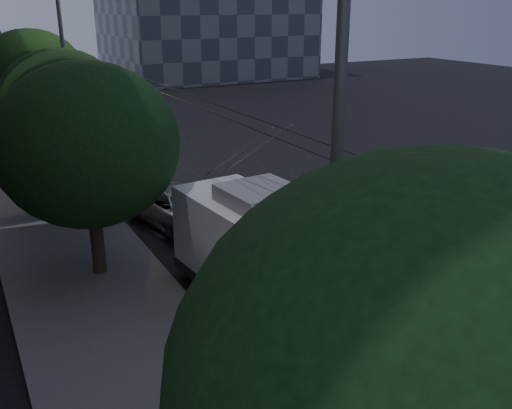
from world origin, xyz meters
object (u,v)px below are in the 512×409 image
object	(u,v)px
car_white_b	(72,140)
car_white_d	(48,114)
pickup_silver	(183,209)
car_white_c	(63,122)
streetlamp_near	(359,139)
streetlamp_far	(71,41)
trolleybus	(311,287)
car_white_a	(102,156)

from	to	relation	value
car_white_b	car_white_d	size ratio (longest dim) A/B	0.98
pickup_silver	car_white_c	size ratio (longest dim) A/B	1.20
car_white_d	streetlamp_near	distance (m)	37.89
streetlamp_near	streetlamp_far	distance (m)	23.05
pickup_silver	car_white_d	size ratio (longest dim) A/B	1.26
car_white_b	streetlamp_near	distance (m)	29.05
pickup_silver	trolleybus	bearing A→B (deg)	-100.36
car_white_b	streetlamp_far	world-z (taller)	streetlamp_far
car_white_a	car_white_d	xyz separation A→B (m)	(-0.55, 14.33, -0.00)
pickup_silver	car_white_d	xyz separation A→B (m)	(-1.34, 24.26, -0.02)
streetlamp_near	car_white_d	bearing A→B (deg)	89.28
car_white_c	streetlamp_far	world-z (taller)	streetlamp_far
trolleybus	car_white_c	world-z (taller)	trolleybus
car_white_b	car_white_c	world-z (taller)	car_white_c
car_white_c	streetlamp_far	bearing A→B (deg)	-107.96
car_white_c	car_white_d	distance (m)	4.03
pickup_silver	car_white_b	distance (m)	15.31
car_white_a	car_white_c	xyz separation A→B (m)	(-0.14, 10.32, 0.01)
car_white_c	streetlamp_far	xyz separation A→B (m)	(-0.87, -10.39, 6.02)
pickup_silver	streetlamp_near	xyz separation A→B (m)	(-1.82, -13.19, 5.76)
car_white_b	streetlamp_far	bearing A→B (deg)	-73.21
pickup_silver	streetlamp_near	distance (m)	14.50
car_white_c	streetlamp_near	world-z (taller)	streetlamp_near
streetlamp_near	streetlamp_far	bearing A→B (deg)	89.99
car_white_d	trolleybus	bearing A→B (deg)	-99.90
car_white_d	car_white_a	bearing A→B (deg)	-99.92
trolleybus	pickup_silver	distance (m)	9.43
car_white_c	car_white_b	bearing A→B (deg)	-107.77
trolleybus	car_white_c	size ratio (longest dim) A/B	2.55
pickup_silver	streetlamp_near	size ratio (longest dim) A/B	0.52
pickup_silver	streetlamp_far	xyz separation A→B (m)	(-1.81, 9.86, 6.01)
streetlamp_near	car_white_c	bearing A→B (deg)	88.50
trolleybus	car_white_b	size ratio (longest dim) A/B	2.75
car_white_a	streetlamp_far	world-z (taller)	streetlamp_far
pickup_silver	car_white_c	bearing A→B (deg)	82.59
trolleybus	pickup_silver	world-z (taller)	trolleybus
pickup_silver	car_white_a	distance (m)	9.96
streetlamp_near	trolleybus	bearing A→B (deg)	65.01
pickup_silver	car_white_a	size ratio (longest dim) A/B	1.26
streetlamp_near	streetlamp_far	xyz separation A→B (m)	(0.01, 23.04, 0.25)
trolleybus	streetlamp_far	size ratio (longest dim) A/B	1.06
trolleybus	car_white_a	size ratio (longest dim) A/B	2.68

